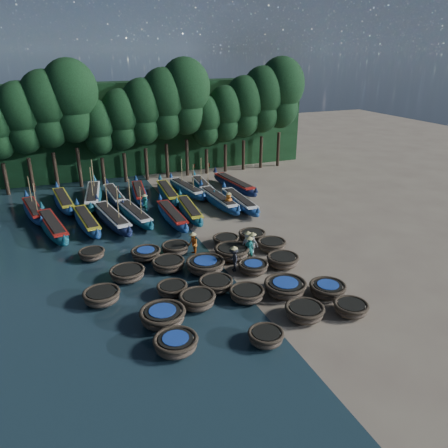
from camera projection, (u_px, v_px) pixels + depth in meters
name	position (u px, v px, depth m)	size (l,w,h in m)	color
ground	(211.00, 253.00, 30.43)	(120.00, 120.00, 0.00)	#7E735C
foliage_wall	(137.00, 128.00, 48.75)	(40.00, 3.00, 10.00)	black
coracle_1	(176.00, 343.00, 20.42)	(2.61, 2.61, 0.78)	brown
coracle_2	(266.00, 337.00, 20.99)	(1.83, 1.83, 0.69)	brown
coracle_3	(305.00, 312.00, 22.92)	(2.54, 2.54, 0.76)	brown
coracle_4	(351.00, 308.00, 23.31)	(2.08, 2.08, 0.69)	brown
coracle_5	(163.00, 316.00, 22.45)	(2.46, 2.46, 0.85)	brown
coracle_6	(197.00, 300.00, 23.92)	(2.38, 2.38, 0.82)	brown
coracle_7	(247.00, 294.00, 24.66)	(2.45, 2.45, 0.69)	brown
coracle_8	(285.00, 287.00, 25.20)	(2.70, 2.70, 0.81)	brown
coracle_9	(328.00, 289.00, 25.07)	(2.31, 2.31, 0.76)	brown
coracle_10	(102.00, 296.00, 24.33)	(2.22, 2.22, 0.77)	brown
coracle_11	(172.00, 289.00, 25.13)	(1.80, 1.80, 0.70)	brown
coracle_12	(216.00, 284.00, 25.73)	(2.07, 2.07, 0.68)	brown
coracle_13	(253.00, 267.00, 27.74)	(2.26, 2.26, 0.66)	brown
coracle_14	(283.00, 260.00, 28.45)	(2.42, 2.42, 0.78)	brown
coracle_15	(127.00, 274.00, 26.83)	(2.62, 2.62, 0.74)	brown
coracle_16	(168.00, 264.00, 28.05)	(2.62, 2.62, 0.73)	brown
coracle_17	(205.00, 265.00, 27.79)	(3.07, 3.07, 0.82)	brown
coracle_18	(232.00, 252.00, 29.55)	(2.95, 2.95, 0.85)	brown
coracle_19	(272.00, 245.00, 30.75)	(2.06, 2.06, 0.75)	brown
coracle_20	(92.00, 254.00, 29.47)	(2.02, 2.02, 0.67)	brown
coracle_21	(146.00, 254.00, 29.49)	(2.48, 2.48, 0.71)	brown
coracle_22	(175.00, 248.00, 30.23)	(2.04, 2.04, 0.74)	brown
coracle_23	(226.00, 240.00, 31.68)	(2.09, 2.09, 0.63)	brown
coracle_24	(252.00, 236.00, 32.35)	(2.38, 2.38, 0.70)	brown
long_boat_1	(53.00, 226.00, 33.59)	(2.82, 8.24, 1.47)	navy
long_boat_2	(87.00, 221.00, 34.72)	(2.19, 7.82, 1.38)	navy
long_boat_3	(112.00, 218.00, 35.18)	(2.84, 8.58, 3.69)	#0E1434
long_boat_4	(135.00, 214.00, 36.20)	(2.50, 7.63, 3.28)	navy
long_boat_5	(172.00, 215.00, 35.91)	(1.46, 7.82, 1.38)	navy
long_boat_6	(189.00, 210.00, 37.09)	(1.92, 7.74, 1.37)	navy
long_boat_7	(218.00, 200.00, 39.47)	(1.94, 8.39, 1.48)	navy
long_boat_8	(239.00, 201.00, 39.14)	(1.53, 8.07, 1.42)	navy
long_boat_9	(34.00, 210.00, 37.03)	(2.53, 7.58, 3.26)	navy
long_boat_10	(64.00, 201.00, 39.29)	(2.12, 7.99, 1.41)	navy
long_boat_11	(93.00, 196.00, 40.48)	(2.83, 8.69, 3.73)	navy
long_boat_12	(115.00, 196.00, 40.80)	(1.68, 7.56, 1.33)	#0E1434
long_boat_13	(139.00, 193.00, 41.59)	(2.18, 7.53, 1.33)	navy
long_boat_14	(168.00, 193.00, 41.55)	(1.87, 8.00, 1.41)	navy
long_boat_15	(186.00, 189.00, 42.74)	(2.39, 7.62, 3.27)	navy
long_boat_16	(203.00, 187.00, 43.45)	(1.80, 7.56, 3.22)	navy
long_boat_17	(234.00, 184.00, 43.98)	(2.43, 8.55, 1.51)	#0E1434
fisherman_0	(248.00, 243.00, 29.91)	(0.83, 0.55, 1.88)	beige
fisherman_1	(249.00, 247.00, 29.31)	(0.68, 0.57, 1.78)	#1A6F65
fisherman_2	(193.00, 244.00, 29.90)	(0.74, 0.88, 1.81)	#CF661B
fisherman_3	(234.00, 259.00, 27.77)	(0.76, 1.14, 1.84)	black
fisherman_4	(252.00, 244.00, 29.73)	(0.76, 1.07, 1.88)	beige
fisherman_5	(145.00, 203.00, 37.76)	(0.65, 1.52, 1.79)	#1A6F65
fisherman_6	(229.00, 202.00, 37.75)	(0.89, 0.60, 1.96)	#CF661B
tree_2	(21.00, 117.00, 40.87)	(4.51, 4.51, 10.63)	black
tree_3	(46.00, 109.00, 41.43)	(4.92, 4.92, 11.60)	black
tree_4	(71.00, 100.00, 41.98)	(5.34, 5.34, 12.58)	black
tree_5	(98.00, 127.00, 43.80)	(3.68, 3.68, 8.68)	black
tree_6	(121.00, 119.00, 44.36)	(4.09, 4.09, 9.65)	black
tree_7	(143.00, 111.00, 44.91)	(4.51, 4.51, 10.63)	black
tree_8	(164.00, 103.00, 45.47)	(4.92, 4.92, 11.60)	black
tree_9	(185.00, 96.00, 46.02)	(5.34, 5.34, 12.58)	black
tree_10	(206.00, 120.00, 47.84)	(3.68, 3.68, 8.68)	black
tree_11	(225.00, 113.00, 48.39)	(4.09, 4.09, 9.65)	black
tree_12	(244.00, 106.00, 48.95)	(4.51, 4.51, 10.63)	black
tree_13	(263.00, 99.00, 49.51)	(4.92, 4.92, 11.60)	black
tree_14	(281.00, 92.00, 50.06)	(5.34, 5.34, 12.58)	black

